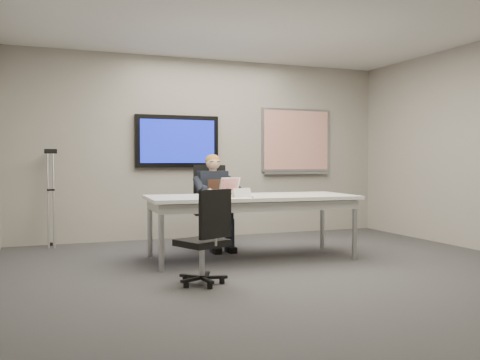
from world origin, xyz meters
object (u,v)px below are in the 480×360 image
object	(u,v)px
office_chair_far	(211,221)
seated_person	(216,211)
conference_table	(251,203)
laptop	(232,190)
office_chair_near	(205,255)

from	to	relation	value
office_chair_far	seated_person	world-z (taller)	seated_person
conference_table	office_chair_far	world-z (taller)	office_chair_far
conference_table	laptop	bearing A→B (deg)	129.48
office_chair_far	laptop	xyz separation A→B (m)	(0.00, -0.82, 0.47)
conference_table	office_chair_near	xyz separation A→B (m)	(-0.95, -1.14, -0.40)
conference_table	office_chair_far	bearing A→B (deg)	102.83
seated_person	laptop	xyz separation A→B (m)	(0.01, -0.57, 0.31)
office_chair_far	seated_person	xyz separation A→B (m)	(-0.01, -0.25, 0.16)
office_chair_near	seated_person	distance (m)	2.10
seated_person	office_chair_far	bearing A→B (deg)	91.07
seated_person	laptop	world-z (taller)	seated_person
office_chair_near	seated_person	size ratio (longest dim) A/B	0.72
conference_table	seated_person	bearing A→B (deg)	106.29
laptop	conference_table	bearing A→B (deg)	-72.55
conference_table	office_chair_near	world-z (taller)	office_chair_near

